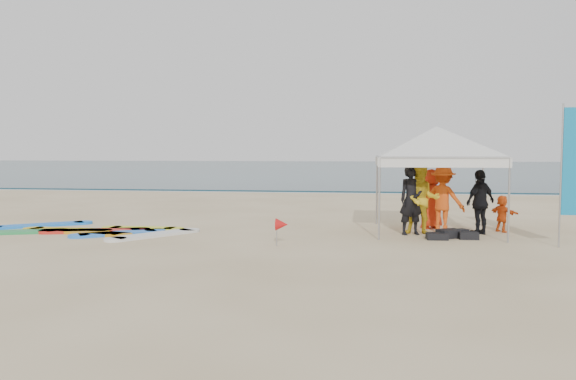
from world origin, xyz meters
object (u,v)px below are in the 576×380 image
(person_yellow, at_px, (422,199))
(person_seated, at_px, (502,214))
(person_black_a, at_px, (411,200))
(person_black_b, at_px, (480,202))
(marker_pennant, at_px, (282,225))
(person_orange_b, at_px, (431,199))
(canopy_tent, at_px, (437,127))
(surfboard_spread, at_px, (89,231))
(person_orange_a, at_px, (443,199))
(feather_flag, at_px, (573,163))

(person_yellow, xyz_separation_m, person_seated, (2.19, 0.80, -0.43))
(person_black_a, height_order, person_black_b, person_black_a)
(person_seated, distance_m, marker_pennant, 6.31)
(person_black_a, xyz_separation_m, person_orange_b, (0.64, 1.27, -0.07))
(person_yellow, distance_m, marker_pennant, 4.04)
(person_black_a, xyz_separation_m, marker_pennant, (-3.07, -2.20, -0.41))
(person_orange_b, distance_m, canopy_tent, 2.11)
(person_yellow, relative_size, person_black_b, 1.09)
(person_black_a, bearing_deg, canopy_tent, 16.04)
(person_orange_b, relative_size, surfboard_spread, 0.28)
(person_black_b, bearing_deg, canopy_tent, -52.83)
(person_black_a, height_order, person_orange_a, person_black_a)
(marker_pennant, bearing_deg, person_yellow, 33.83)
(person_black_a, height_order, person_orange_b, person_black_a)
(person_black_b, bearing_deg, person_orange_b, -81.44)
(person_black_a, distance_m, marker_pennant, 3.80)
(person_black_a, relative_size, surfboard_spread, 0.30)
(person_black_b, bearing_deg, person_orange_a, -58.28)
(person_black_a, bearing_deg, feather_flag, -46.27)
(person_orange_a, relative_size, surfboard_spread, 0.30)
(person_orange_a, xyz_separation_m, feather_flag, (2.52, -2.09, 1.01))
(person_orange_a, relative_size, feather_flag, 0.55)
(person_black_b, distance_m, marker_pennant, 5.45)
(person_orange_b, relative_size, canopy_tent, 0.39)
(feather_flag, height_order, marker_pennant, feather_flag)
(person_orange_a, height_order, marker_pennant, person_orange_a)
(canopy_tent, distance_m, surfboard_spread, 9.68)
(person_seated, xyz_separation_m, surfboard_spread, (-10.99, -1.56, -0.46))
(person_orange_b, bearing_deg, marker_pennant, 21.32)
(surfboard_spread, bearing_deg, marker_pennant, -15.20)
(person_orange_b, xyz_separation_m, feather_flag, (2.75, -2.79, 1.06))
(person_seated, xyz_separation_m, feather_flag, (0.93, -2.36, 1.40))
(person_black_a, height_order, person_yellow, person_yellow)
(person_yellow, relative_size, person_seated, 1.87)
(person_orange_b, height_order, surfboard_spread, person_orange_b)
(marker_pennant, bearing_deg, person_orange_a, 35.11)
(person_orange_b, distance_m, surfboard_spread, 9.41)
(person_yellow, height_order, person_orange_b, person_yellow)
(person_orange_b, distance_m, person_seated, 1.90)
(person_seated, relative_size, surfboard_spread, 0.17)
(person_black_a, distance_m, feather_flag, 3.84)
(person_yellow, relative_size, person_orange_a, 1.04)
(person_black_a, relative_size, person_orange_b, 1.09)
(person_yellow, bearing_deg, marker_pennant, -143.93)
(feather_flag, height_order, surfboard_spread, feather_flag)
(person_black_b, relative_size, person_seated, 1.71)
(person_black_b, relative_size, marker_pennant, 2.65)
(person_black_a, bearing_deg, person_orange_b, 41.23)
(person_yellow, bearing_deg, person_orange_b, 75.66)
(person_yellow, distance_m, person_orange_b, 1.29)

